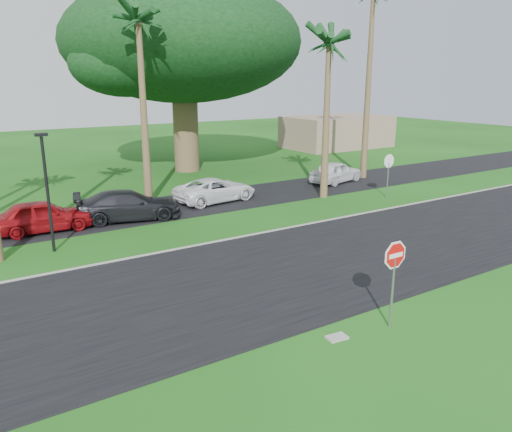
{
  "coord_description": "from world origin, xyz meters",
  "views": [
    {
      "loc": [
        -9.23,
        -11.48,
        6.6
      ],
      "look_at": [
        0.05,
        3.14,
        1.8
      ],
      "focal_mm": 35.0,
      "sensor_mm": 36.0,
      "label": 1
    }
  ],
  "objects": [
    {
      "name": "canopy_tree",
      "position": [
        6.0,
        22.0,
        8.95
      ],
      "size": [
        16.5,
        16.5,
        13.12
      ],
      "color": "brown",
      "rests_on": "ground"
    },
    {
      "name": "streetlight_right",
      "position": [
        -6.0,
        8.5,
        2.65
      ],
      "size": [
        0.45,
        0.25,
        4.64
      ],
      "color": "black",
      "rests_on": "ground"
    },
    {
      "name": "stop_sign_far",
      "position": [
        12.0,
        8.0,
        1.77
      ],
      "size": [
        1.05,
        0.07,
        2.62
      ],
      "rotation": [
        0.0,
        0.0,
        3.14
      ],
      "color": "gray",
      "rests_on": "ground"
    },
    {
      "name": "car_pickup",
      "position": [
        12.29,
        12.73,
        0.7
      ],
      "size": [
        4.36,
        2.54,
        1.39
      ],
      "primitive_type": "imported",
      "rotation": [
        0.0,
        0.0,
        1.8
      ],
      "color": "white",
      "rests_on": "ground"
    },
    {
      "name": "car_red",
      "position": [
        -5.85,
        11.46,
        0.72
      ],
      "size": [
        4.27,
        1.85,
        1.43
      ],
      "primitive_type": "imported",
      "rotation": [
        0.0,
        0.0,
        1.53
      ],
      "color": "maroon",
      "rests_on": "ground"
    },
    {
      "name": "building_far",
      "position": [
        24.0,
        26.0,
        1.5
      ],
      "size": [
        10.0,
        6.0,
        3.0
      ],
      "primitive_type": "cube",
      "color": "gray",
      "rests_on": "ground"
    },
    {
      "name": "curb",
      "position": [
        0.0,
        6.05,
        0.03
      ],
      "size": [
        120.0,
        0.12,
        0.06
      ],
      "primitive_type": "cube",
      "color": "gray",
      "rests_on": "ground"
    },
    {
      "name": "car_dark",
      "position": [
        -2.01,
        11.29,
        0.71
      ],
      "size": [
        5.22,
        3.02,
        1.42
      ],
      "primitive_type": "imported",
      "rotation": [
        0.0,
        0.0,
        1.35
      ],
      "color": "black",
      "rests_on": "ground"
    },
    {
      "name": "palm_center",
      "position": [
        0.0,
        14.0,
        9.16
      ],
      "size": [
        5.0,
        5.0,
        10.5
      ],
      "color": "brown",
      "rests_on": "ground"
    },
    {
      "name": "utility_slab",
      "position": [
        -1.14,
        -2.69,
        0.03
      ],
      "size": [
        0.59,
        0.41,
        0.06
      ],
      "primitive_type": "cube",
      "rotation": [
        0.0,
        0.0,
        -0.11
      ],
      "color": "#979690",
      "rests_on": "ground"
    },
    {
      "name": "ground",
      "position": [
        0.0,
        0.0,
        0.0
      ],
      "size": [
        120.0,
        120.0,
        0.0
      ],
      "primitive_type": "plane",
      "color": "#174812",
      "rests_on": "ground"
    },
    {
      "name": "car_minivan",
      "position": [
        3.27,
        12.37,
        0.65
      ],
      "size": [
        4.86,
        2.65,
        1.29
      ],
      "primitive_type": "imported",
      "rotation": [
        0.0,
        0.0,
        1.68
      ],
      "color": "white",
      "rests_on": "ground"
    },
    {
      "name": "stop_sign_near",
      "position": [
        0.5,
        -3.0,
        1.77
      ],
      "size": [
        1.05,
        0.07,
        2.62
      ],
      "color": "gray",
      "rests_on": "ground"
    },
    {
      "name": "road",
      "position": [
        0.0,
        2.0,
        0.01
      ],
      "size": [
        120.0,
        8.0,
        0.02
      ],
      "primitive_type": "cube",
      "color": "black",
      "rests_on": "ground"
    },
    {
      "name": "parking_strip",
      "position": [
        0.0,
        12.5,
        0.01
      ],
      "size": [
        120.0,
        5.0,
        0.02
      ],
      "primitive_type": "cube",
      "color": "black",
      "rests_on": "ground"
    },
    {
      "name": "palm_right_near",
      "position": [
        9.0,
        10.0,
        8.19
      ],
      "size": [
        5.0,
        5.0,
        9.5
      ],
      "color": "brown",
      "rests_on": "ground"
    }
  ]
}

